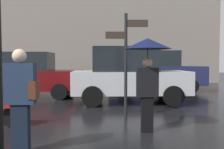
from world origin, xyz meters
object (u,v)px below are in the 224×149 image
(parked_car_distant, at_px, (129,75))
(parked_car_right, at_px, (24,74))
(pedestrian_with_umbrella, at_px, (147,58))
(street_signpost, at_px, (126,55))
(parked_car_left, at_px, (154,71))
(pedestrian_with_bag, at_px, (21,95))

(parked_car_distant, bearing_deg, parked_car_right, -7.77)
(pedestrian_with_umbrella, distance_m, street_signpost, 1.33)
(parked_car_left, distance_m, parked_car_right, 5.98)
(parked_car_right, height_order, parked_car_distant, parked_car_distant)
(pedestrian_with_umbrella, xyz_separation_m, street_signpost, (-0.32, 1.28, 0.10))
(parked_car_right, bearing_deg, pedestrian_with_bag, -86.99)
(pedestrian_with_bag, relative_size, street_signpost, 0.62)
(parked_car_left, bearing_deg, street_signpost, 83.72)
(pedestrian_with_bag, distance_m, parked_car_left, 8.95)
(pedestrian_with_umbrella, distance_m, parked_car_right, 6.64)
(street_signpost, bearing_deg, parked_car_distant, 82.72)
(parked_car_left, xyz_separation_m, parked_car_right, (-5.69, -1.83, -0.07))
(pedestrian_with_umbrella, distance_m, parked_car_distant, 3.68)
(pedestrian_with_bag, bearing_deg, parked_car_right, 105.61)
(parked_car_distant, bearing_deg, pedestrian_with_bag, 78.02)
(parked_car_left, distance_m, parked_car_distant, 3.70)
(pedestrian_with_umbrella, bearing_deg, street_signpost, 35.29)
(parked_car_right, distance_m, street_signpost, 5.48)
(street_signpost, bearing_deg, pedestrian_with_umbrella, -75.85)
(street_signpost, bearing_deg, parked_car_right, 134.57)
(parked_car_left, xyz_separation_m, parked_car_distant, (-1.58, -3.35, -0.01))
(parked_car_right, relative_size, street_signpost, 1.71)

